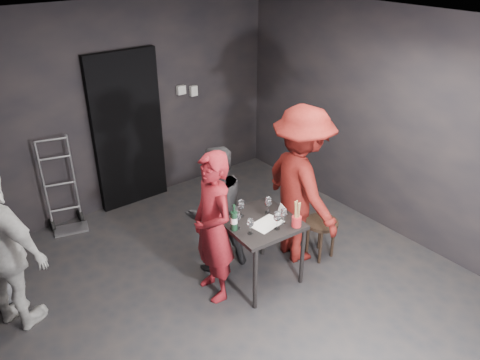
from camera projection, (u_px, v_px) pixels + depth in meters
floor at (241, 292)px, 4.94m from camera, size 4.50×5.00×0.02m
ceiling at (241, 27)px, 3.68m from camera, size 4.50×5.00×0.02m
wall_back at (123, 108)px, 6.07m from camera, size 4.50×0.04×2.70m
wall_right at (391, 125)px, 5.53m from camera, size 0.04×5.00×2.70m
doorway at (128, 131)px, 6.16m from camera, size 0.95×0.10×2.10m
wallbox_upper at (181, 90)px, 6.44m from camera, size 0.12×0.06×0.12m
wallbox_lower at (194, 91)px, 6.57m from camera, size 0.10×0.06×0.14m
hand_truck at (66, 213)px, 5.93m from camera, size 0.41×0.35×1.23m
tasting_table at (260, 229)px, 4.83m from camera, size 0.72×0.72×0.75m
stool at (321, 228)px, 5.33m from camera, size 0.38×0.38×0.47m
server_red at (213, 223)px, 4.55m from camera, size 0.48×0.67×1.70m
woman_black at (216, 212)px, 5.02m from camera, size 0.70×0.41×1.41m
man_maroon at (302, 170)px, 5.02m from camera, size 0.90×1.52×2.21m
bystander_cream at (1, 243)px, 4.13m from camera, size 1.00×1.21×1.86m
tasting_mat at (267, 224)px, 4.73m from camera, size 0.35×0.26×0.00m
wine_glass_a at (250, 226)px, 4.54m from camera, size 0.08×0.08×0.18m
wine_glass_b at (237, 219)px, 4.61m from camera, size 0.09×0.09×0.21m
wine_glass_c at (241, 208)px, 4.81m from camera, size 0.09×0.09×0.20m
wine_glass_d at (277, 220)px, 4.60m from camera, size 0.10×0.10×0.21m
wine_glass_e at (283, 216)px, 4.70m from camera, size 0.09×0.09×0.18m
wine_glass_f at (268, 205)px, 4.87m from camera, size 0.10×0.10×0.20m
wine_bottle at (234, 220)px, 4.59m from camera, size 0.07×0.07×0.28m
breadstick_cup at (297, 214)px, 4.63m from camera, size 0.10×0.10×0.30m
reserved_card at (282, 210)px, 4.89m from camera, size 0.10×0.13×0.09m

